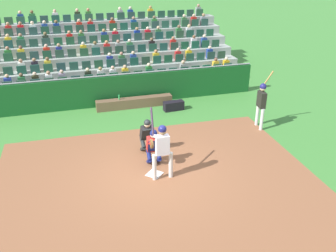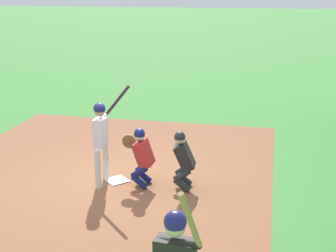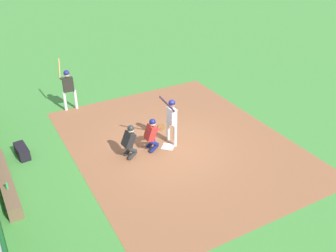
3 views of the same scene
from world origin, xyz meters
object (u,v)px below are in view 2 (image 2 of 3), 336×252
(home_plate_marker, at_px, (117,180))
(batter_at_plate, at_px, (101,134))
(catcher_crouching, at_px, (141,154))
(home_plate_umpire, at_px, (183,158))

(home_plate_marker, distance_m, batter_at_plate, 1.16)
(home_plate_marker, xyz_separation_m, catcher_crouching, (-0.13, -0.60, 0.71))
(catcher_crouching, xyz_separation_m, home_plate_umpire, (0.00, -0.90, -0.02))
(batter_at_plate, bearing_deg, home_plate_umpire, -87.99)
(home_plate_marker, height_order, batter_at_plate, batter_at_plate)
(catcher_crouching, bearing_deg, batter_at_plate, 94.08)
(home_plate_marker, distance_m, catcher_crouching, 0.93)
(home_plate_marker, bearing_deg, batter_at_plate, 125.69)
(home_plate_umpire, bearing_deg, batter_at_plate, 92.01)
(home_plate_marker, bearing_deg, catcher_crouching, -101.90)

